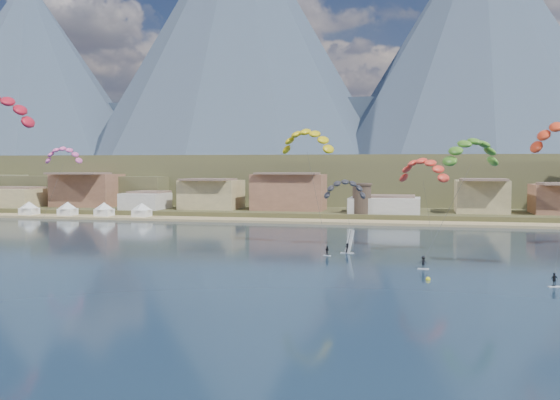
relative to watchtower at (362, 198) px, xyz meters
name	(u,v)px	position (x,y,z in m)	size (l,w,h in m)	color
ground	(213,311)	(-5.00, -114.00, -6.37)	(2400.00, 2400.00, 0.00)	black
beach	(340,222)	(-5.00, -8.00, -6.12)	(2200.00, 12.00, 0.90)	tan
land	(399,183)	(-5.00, 446.00, -6.37)	(2200.00, 900.00, 4.00)	#4E472A
foothills	(424,180)	(17.39, 118.47, 2.71)	(940.00, 210.00, 18.00)	brown
mountain_ridge	(396,70)	(-19.60, 709.65, 143.94)	(2060.00, 480.00, 400.00)	#323F53
town	(218,190)	(-45.00, 8.00, 1.63)	(400.00, 24.00, 12.00)	beige
watchtower	(362,198)	(0.00, 0.00, 0.00)	(5.82, 5.82, 8.60)	#47382D
beach_tents	(85,205)	(-81.25, -8.00, -2.66)	(43.40, 6.40, 5.00)	white
kitesurfer_yellow	(307,138)	(-4.88, -59.27, 14.20)	(12.03, 15.59, 24.47)	silver
kitesurfer_green	(471,149)	(24.24, -66.85, 11.74)	(14.08, 19.88, 23.50)	silver
distant_kite_pink	(63,152)	(-65.80, -43.71, 12.16)	(9.43, 6.58, 21.31)	#262626
distant_kite_dark	(345,186)	(2.13, -58.04, 5.14)	(8.65, 6.26, 14.70)	#262626
distant_kite_orange	(423,166)	(16.52, -59.45, 8.87)	(10.50, 8.37, 18.50)	#262626
windsurfer	(348,246)	(3.85, -67.12, -5.05)	(2.40, 2.63, 4.14)	silver
buoy	(428,279)	(17.20, -90.60, -6.26)	(0.65, 0.65, 0.65)	yellow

